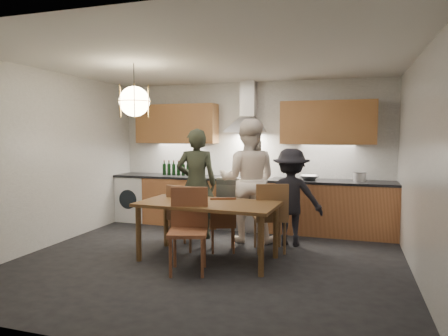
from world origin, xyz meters
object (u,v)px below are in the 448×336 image
(chair_back_left, at_px, (184,213))
(stock_pot, at_px, (360,177))
(person_left, at_px, (197,184))
(person_right, at_px, (291,197))
(person_mid, at_px, (248,180))
(mixing_bowl, at_px, (309,178))
(wine_bottles, at_px, (181,168))
(dining_table, at_px, (208,209))
(chair_front, at_px, (189,223))

(chair_back_left, height_order, stock_pot, stock_pot)
(person_left, relative_size, person_right, 1.21)
(person_left, xyz_separation_m, stock_pot, (2.49, 0.94, 0.09))
(person_mid, xyz_separation_m, stock_pot, (1.66, 0.86, 0.02))
(chair_back_left, bearing_deg, person_left, -72.04)
(person_right, relative_size, mixing_bowl, 4.35)
(stock_pot, distance_m, wine_bottles, 3.16)
(stock_pot, bearing_deg, wine_bottles, -179.25)
(dining_table, xyz_separation_m, mixing_bowl, (1.13, 1.88, 0.26))
(person_mid, distance_m, mixing_bowl, 1.16)
(dining_table, relative_size, person_left, 1.06)
(chair_back_left, bearing_deg, stock_pot, -133.82)
(stock_pot, relative_size, wine_bottles, 0.27)
(stock_pot, bearing_deg, mixing_bowl, -174.88)
(mixing_bowl, distance_m, wine_bottles, 2.35)
(person_left, height_order, person_right, person_left)
(chair_front, relative_size, person_right, 0.70)
(person_left, distance_m, wine_bottles, 1.13)
(mixing_bowl, height_order, wine_bottles, wine_bottles)
(chair_back_left, xyz_separation_m, person_mid, (0.76, 0.77, 0.41))
(chair_front, height_order, person_mid, person_mid)
(wine_bottles, bearing_deg, person_right, -21.75)
(mixing_bowl, bearing_deg, person_left, -152.66)
(person_left, distance_m, person_right, 1.51)
(person_left, bearing_deg, person_right, 165.21)
(person_mid, bearing_deg, person_left, -1.65)
(person_right, relative_size, wine_bottles, 1.95)
(mixing_bowl, bearing_deg, wine_bottles, 179.25)
(chair_back_left, xyz_separation_m, person_left, (-0.07, 0.68, 0.34))
(person_left, height_order, person_mid, person_mid)
(wine_bottles, bearing_deg, person_left, -53.41)
(person_left, height_order, stock_pot, person_left)
(chair_back_left, height_order, mixing_bowl, mixing_bowl)
(person_right, bearing_deg, mixing_bowl, -107.03)
(person_mid, xyz_separation_m, mixing_bowl, (0.86, 0.79, -0.01))
(chair_front, distance_m, person_mid, 1.63)
(chair_front, relative_size, person_mid, 0.53)
(chair_front, xyz_separation_m, wine_bottles, (-1.14, 2.36, 0.46))
(person_mid, distance_m, person_right, 0.71)
(person_left, distance_m, stock_pot, 2.66)
(person_right, bearing_deg, person_left, -3.28)
(dining_table, bearing_deg, person_right, 50.48)
(chair_back_left, relative_size, chair_front, 0.93)
(dining_table, xyz_separation_m, person_right, (0.94, 1.04, 0.05))
(person_mid, height_order, person_right, person_mid)
(stock_pot, bearing_deg, dining_table, -134.74)
(chair_front, xyz_separation_m, mixing_bowl, (1.21, 2.33, 0.36))
(chair_front, bearing_deg, person_mid, 60.30)
(person_right, bearing_deg, chair_front, 50.85)
(chair_back_left, xyz_separation_m, mixing_bowl, (1.62, 1.55, 0.40))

